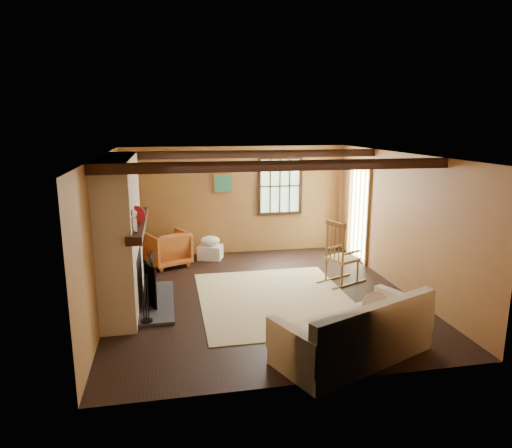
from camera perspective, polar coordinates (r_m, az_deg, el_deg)
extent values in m
plane|color=black|center=(7.92, 0.61, -8.93)|extent=(5.50, 5.50, 0.00)
cube|color=#9C5E37|center=(10.22, -2.49, 2.96)|extent=(5.00, 0.02, 2.40)
cube|color=#9C5E37|center=(5.01, 7.06, -7.40)|extent=(5.00, 0.02, 2.40)
cube|color=#9C5E37|center=(7.48, -18.47, -1.24)|extent=(0.02, 5.50, 2.40)
cube|color=#9C5E37|center=(8.42, 17.53, 0.31)|extent=(0.02, 5.50, 2.40)
cube|color=white|center=(7.39, 0.65, 8.66)|extent=(5.00, 5.50, 0.02)
cube|color=black|center=(6.23, 2.91, 7.28)|extent=(5.00, 0.12, 0.14)
cube|color=black|center=(8.57, -0.99, 8.73)|extent=(5.00, 0.12, 0.14)
cube|color=black|center=(10.34, 3.03, 4.75)|extent=(1.02, 0.06, 1.32)
cube|color=#BBE8B1|center=(10.37, 2.99, 4.77)|extent=(0.90, 0.01, 1.20)
cube|color=black|center=(10.35, 3.01, 4.76)|extent=(0.90, 0.03, 0.02)
cube|color=olive|center=(9.94, 12.68, 1.22)|extent=(0.06, 1.00, 2.06)
cube|color=#BBE8B1|center=(9.95, 12.83, 1.23)|extent=(0.01, 0.80, 1.85)
cube|color=olive|center=(10.09, -4.18, 5.11)|extent=(0.42, 0.03, 0.42)
cube|color=#236B69|center=(10.08, -4.16, 5.10)|extent=(0.36, 0.01, 0.36)
cube|color=#945239|center=(7.45, -16.57, -1.17)|extent=(0.50, 2.20, 2.40)
cube|color=black|center=(7.65, -15.69, -6.61)|extent=(0.38, 1.00, 0.85)
cube|color=#313136|center=(7.77, -12.30, -9.46)|extent=(0.55, 1.80, 0.05)
cube|color=black|center=(7.40, -14.48, 0.05)|extent=(0.22, 2.30, 0.12)
cube|color=black|center=(7.41, -13.02, -7.58)|extent=(0.18, 0.31, 0.68)
cube|color=black|center=(7.74, -12.94, -6.70)|extent=(0.08, 0.34, 0.68)
cube|color=black|center=(8.07, -12.87, -5.89)|extent=(0.07, 0.34, 0.68)
cylinder|color=black|center=(7.03, -13.51, -11.65)|extent=(0.17, 0.17, 0.02)
cylinder|color=black|center=(6.87, -13.95, -9.15)|extent=(0.02, 0.02, 0.71)
cylinder|color=black|center=(6.90, -13.66, -9.04)|extent=(0.02, 0.02, 0.71)
cylinder|color=black|center=(6.93, -13.37, -8.93)|extent=(0.02, 0.02, 0.71)
cylinder|color=white|center=(6.52, -15.06, -0.15)|extent=(0.10, 0.10, 0.21)
sphere|color=white|center=(6.49, -15.14, 1.27)|extent=(0.12, 0.12, 0.12)
cylinder|color=#AC1316|center=(7.08, -14.77, 1.12)|extent=(0.28, 0.05, 0.28)
cube|color=black|center=(7.45, -14.58, 1.09)|extent=(0.23, 0.15, 0.12)
cylinder|color=black|center=(7.77, -14.44, 1.49)|extent=(0.09, 0.09, 0.11)
cylinder|color=black|center=(7.90, -14.39, 1.60)|extent=(0.08, 0.08, 0.09)
cube|color=tan|center=(7.78, 2.37, -9.33)|extent=(2.50, 3.00, 0.01)
cube|color=tan|center=(8.55, 10.73, -4.29)|extent=(0.62, 0.63, 0.05)
cube|color=olive|center=(8.24, 9.94, -0.02)|extent=(0.24, 0.44, 0.08)
cylinder|color=olive|center=(8.63, 12.57, -5.77)|extent=(0.04, 0.04, 0.45)
cylinder|color=olive|center=(8.89, 10.64, -5.13)|extent=(0.04, 0.04, 0.45)
cylinder|color=olive|center=(8.35, 10.70, -6.31)|extent=(0.04, 0.04, 0.45)
cylinder|color=olive|center=(8.62, 8.76, -5.64)|extent=(0.04, 0.04, 0.45)
cylinder|color=olive|center=(8.18, 10.86, -2.49)|extent=(0.04, 0.04, 0.76)
cylinder|color=olive|center=(8.46, 8.89, -1.92)|extent=(0.04, 0.04, 0.76)
cylinder|color=olive|center=(8.25, 10.35, -2.48)|extent=(0.02, 0.02, 0.63)
cylinder|color=olive|center=(8.32, 9.85, -2.34)|extent=(0.02, 0.02, 0.63)
cylinder|color=olive|center=(8.39, 9.36, -2.19)|extent=(0.02, 0.02, 0.63)
cube|color=olive|center=(8.36, 11.87, -3.50)|extent=(0.40, 0.21, 0.03)
cube|color=olive|center=(8.65, 9.71, -2.86)|extent=(0.40, 0.21, 0.03)
cube|color=olive|center=(8.56, 11.59, -7.42)|extent=(0.80, 0.39, 0.03)
cube|color=olive|center=(8.82, 9.66, -6.73)|extent=(0.80, 0.39, 0.03)
cube|color=white|center=(6.07, 11.92, -13.97)|extent=(2.19, 1.61, 0.44)
cube|color=white|center=(5.70, 14.87, -12.27)|extent=(1.90, 0.92, 0.55)
cube|color=white|center=(5.40, 4.71, -14.87)|extent=(0.48, 0.88, 0.40)
cube|color=white|center=(6.65, 17.81, -9.99)|extent=(0.48, 0.88, 0.40)
ellipsoid|color=white|center=(6.33, 14.61, -9.66)|extent=(0.38, 0.26, 0.36)
cylinder|color=brown|center=(10.06, -14.78, -4.30)|extent=(0.38, 0.12, 0.12)
cylinder|color=brown|center=(10.05, -14.07, -4.27)|extent=(0.38, 0.12, 0.12)
cylinder|color=brown|center=(10.04, -13.35, -4.25)|extent=(0.38, 0.12, 0.12)
cylinder|color=brown|center=(10.02, -14.82, -3.67)|extent=(0.38, 0.12, 0.12)
cylinder|color=brown|center=(10.02, -14.10, -3.64)|extent=(0.38, 0.12, 0.12)
cylinder|color=brown|center=(10.01, -13.39, -3.61)|extent=(0.38, 0.12, 0.12)
cube|color=white|center=(9.97, -5.73, -3.52)|extent=(0.60, 0.52, 0.30)
ellipsoid|color=white|center=(9.91, -5.77, -2.10)|extent=(0.44, 0.37, 0.21)
imported|color=#BF6026|center=(9.60, -10.99, -3.01)|extent=(1.04, 1.05, 0.73)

